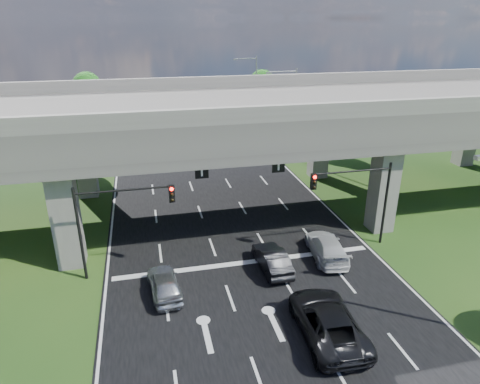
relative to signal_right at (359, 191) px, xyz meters
name	(u,v)px	position (x,y,z in m)	size (l,w,h in m)	color
ground	(260,294)	(-7.82, -3.94, -4.19)	(160.00, 160.00, 0.00)	#1A4014
road	(226,220)	(-7.82, 6.06, -4.17)	(18.00, 120.00, 0.03)	black
overpass	(220,116)	(-7.82, 8.06, 3.73)	(80.00, 15.00, 10.00)	#3B3835
signal_right	(359,191)	(0.00, 0.00, 0.00)	(5.76, 0.54, 6.00)	black
signal_left	(116,214)	(-15.65, 0.00, 0.00)	(5.76, 0.54, 6.00)	black
streetlight_far	(291,108)	(2.27, 20.06, 1.66)	(3.38, 0.25, 10.00)	gray
streetlight_beyond	(253,87)	(2.27, 36.06, 1.66)	(3.38, 0.25, 10.00)	gray
tree_left_near	(60,125)	(-21.78, 22.06, 0.63)	(4.50, 4.50, 7.80)	black
tree_left_mid	(45,116)	(-24.78, 30.06, -0.01)	(3.91, 3.90, 6.76)	black
tree_left_far	(86,95)	(-20.78, 38.06, 0.95)	(4.80, 4.80, 8.32)	black
tree_right_near	(303,112)	(5.22, 24.06, 0.31)	(4.20, 4.20, 7.28)	black
tree_right_mid	(302,102)	(8.22, 32.06, -0.01)	(3.91, 3.90, 6.76)	black
tree_right_far	(259,89)	(4.22, 40.06, 0.63)	(4.50, 4.50, 7.80)	black
car_silver	(164,283)	(-13.22, -2.70, -3.45)	(1.67, 4.15, 1.41)	#9EA2A5
car_dark	(272,259)	(-6.41, -1.55, -3.45)	(1.50, 4.30, 1.42)	black
car_white	(327,247)	(-2.42, -0.94, -3.43)	(2.04, 5.01, 1.45)	#BABABA
car_trailing	(327,321)	(-5.53, -8.04, -3.32)	(2.76, 5.99, 1.66)	black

